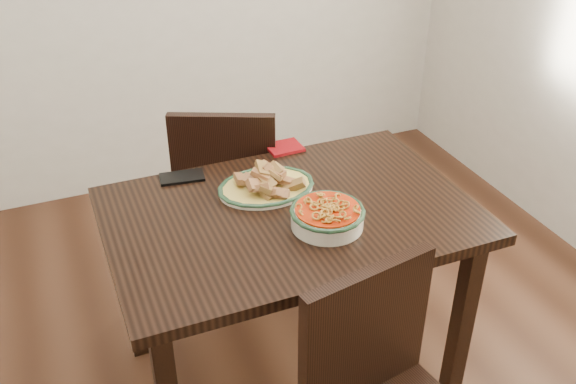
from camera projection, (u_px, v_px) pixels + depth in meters
name	position (u px, v px, depth m)	size (l,w,h in m)	color
dining_table	(290.00, 234.00, 2.19)	(1.22, 0.81, 0.75)	black
chair_far	(228.00, 187.00, 2.75)	(0.55, 0.55, 0.89)	black
fish_plate	(266.00, 179.00, 2.23)	(0.34, 0.26, 0.11)	beige
noodle_bowl	(327.00, 214.00, 2.04)	(0.24, 0.24, 0.08)	beige
smartphone	(182.00, 177.00, 2.32)	(0.16, 0.08, 0.01)	black
napkin	(284.00, 147.00, 2.51)	(0.13, 0.11, 0.01)	maroon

